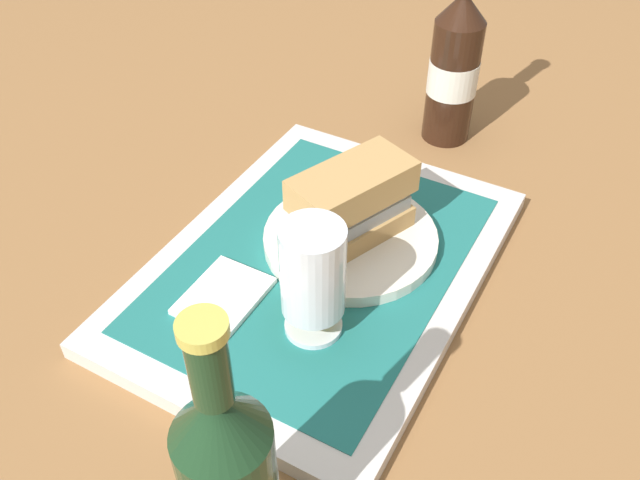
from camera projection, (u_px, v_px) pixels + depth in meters
name	position (u px, v px, depth m)	size (l,w,h in m)	color
ground_plane	(320.00, 274.00, 0.74)	(3.00, 3.00, 0.00)	olive
tray	(320.00, 267.00, 0.74)	(0.44, 0.32, 0.02)	silver
placemat	(320.00, 260.00, 0.73)	(0.38, 0.27, 0.00)	#1E6B66
plate	(350.00, 239.00, 0.74)	(0.19, 0.19, 0.01)	silver
sandwich	(349.00, 204.00, 0.71)	(0.14, 0.11, 0.08)	tan
beer_glass	(313.00, 278.00, 0.61)	(0.06, 0.06, 0.12)	silver
napkin_folded	(224.00, 296.00, 0.69)	(0.09, 0.07, 0.01)	white
second_bottle	(454.00, 67.00, 0.87)	(0.07, 0.07, 0.27)	black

